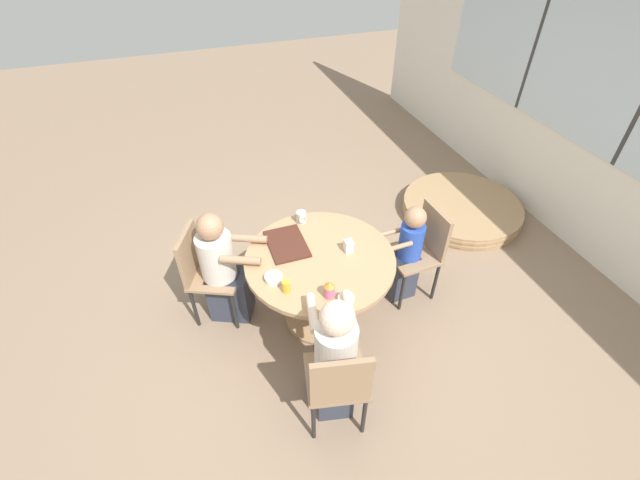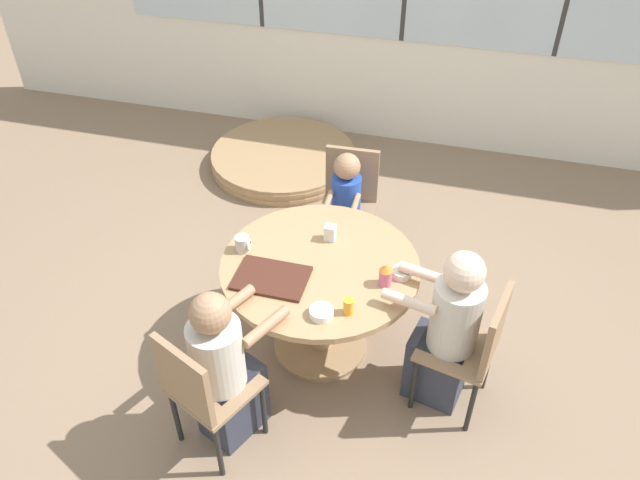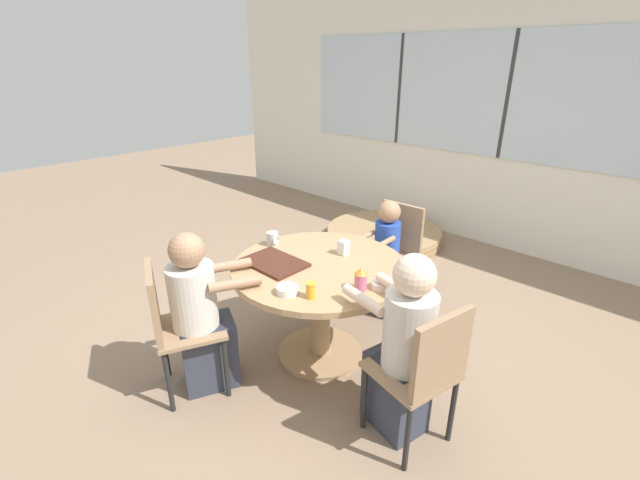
{
  "view_description": "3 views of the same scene",
  "coord_description": "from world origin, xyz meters",
  "px_view_note": "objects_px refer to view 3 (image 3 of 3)",
  "views": [
    {
      "loc": [
        2.27,
        -0.8,
        2.97
      ],
      "look_at": [
        0.0,
        0.0,
        0.9
      ],
      "focal_mm": 24.0,
      "sensor_mm": 36.0,
      "label": 1
    },
    {
      "loc": [
        0.71,
        -2.63,
        3.13
      ],
      "look_at": [
        0.0,
        0.0,
        0.9
      ],
      "focal_mm": 35.0,
      "sensor_mm": 36.0,
      "label": 2
    },
    {
      "loc": [
        1.75,
        -1.84,
        1.99
      ],
      "look_at": [
        0.0,
        0.0,
        0.9
      ],
      "focal_mm": 24.0,
      "sensor_mm": 36.0,
      "label": 3
    }
  ],
  "objects_px": {
    "chair_for_woman_green_shirt": "(425,368)",
    "chair_for_man_blue_shirt": "(173,320)",
    "person_woman_green_shirt": "(403,352)",
    "bowl_cereal": "(381,285)",
    "coffee_mug": "(273,239)",
    "person_toddler": "(384,260)",
    "sippy_cup": "(361,278)",
    "chair_for_toddler": "(395,247)",
    "person_man_blue_shirt": "(202,319)",
    "bowl_white_shallow": "(287,290)",
    "folded_table_stack": "(383,235)",
    "juice_glass": "(311,290)",
    "milk_carton_small": "(344,248)"
  },
  "relations": [
    {
      "from": "person_man_blue_shirt",
      "to": "coffee_mug",
      "type": "relative_size",
      "value": 10.74
    },
    {
      "from": "person_toddler",
      "to": "coffee_mug",
      "type": "relative_size",
      "value": 9.67
    },
    {
      "from": "chair_for_woman_green_shirt",
      "to": "person_toddler",
      "type": "bearing_deg",
      "value": 56.31
    },
    {
      "from": "bowl_white_shallow",
      "to": "folded_table_stack",
      "type": "distance_m",
      "value": 2.71
    },
    {
      "from": "chair_for_woman_green_shirt",
      "to": "person_woman_green_shirt",
      "type": "height_order",
      "value": "person_woman_green_shirt"
    },
    {
      "from": "sippy_cup",
      "to": "bowl_cereal",
      "type": "bearing_deg",
      "value": 49.31
    },
    {
      "from": "chair_for_woman_green_shirt",
      "to": "coffee_mug",
      "type": "height_order",
      "value": "chair_for_woman_green_shirt"
    },
    {
      "from": "person_toddler",
      "to": "bowl_cereal",
      "type": "bearing_deg",
      "value": 120.83
    },
    {
      "from": "person_man_blue_shirt",
      "to": "milk_carton_small",
      "type": "xyz_separation_m",
      "value": [
        0.33,
        0.96,
        0.28
      ]
    },
    {
      "from": "sippy_cup",
      "to": "person_woman_green_shirt",
      "type": "bearing_deg",
      "value": -14.95
    },
    {
      "from": "chair_for_man_blue_shirt",
      "to": "person_toddler",
      "type": "xyz_separation_m",
      "value": [
        0.36,
        1.67,
        -0.07
      ]
    },
    {
      "from": "chair_for_toddler",
      "to": "person_toddler",
      "type": "relative_size",
      "value": 0.91
    },
    {
      "from": "chair_for_toddler",
      "to": "bowl_cereal",
      "type": "distance_m",
      "value": 1.09
    },
    {
      "from": "juice_glass",
      "to": "bowl_white_shallow",
      "type": "relative_size",
      "value": 0.72
    },
    {
      "from": "person_toddler",
      "to": "sippy_cup",
      "type": "distance_m",
      "value": 1.03
    },
    {
      "from": "chair_for_woman_green_shirt",
      "to": "juice_glass",
      "type": "xyz_separation_m",
      "value": [
        -0.69,
        -0.13,
        0.24
      ]
    },
    {
      "from": "person_toddler",
      "to": "sippy_cup",
      "type": "relative_size",
      "value": 6.81
    },
    {
      "from": "person_toddler",
      "to": "bowl_white_shallow",
      "type": "bearing_deg",
      "value": 94.65
    },
    {
      "from": "chair_for_woman_green_shirt",
      "to": "folded_table_stack",
      "type": "height_order",
      "value": "chair_for_woman_green_shirt"
    },
    {
      "from": "chair_for_woman_green_shirt",
      "to": "chair_for_man_blue_shirt",
      "type": "distance_m",
      "value": 1.49
    },
    {
      "from": "person_woman_green_shirt",
      "to": "chair_for_toddler",
      "type": "bearing_deg",
      "value": 48.36
    },
    {
      "from": "chair_for_toddler",
      "to": "coffee_mug",
      "type": "xyz_separation_m",
      "value": [
        -0.43,
        -0.96,
        0.24
      ]
    },
    {
      "from": "juice_glass",
      "to": "chair_for_woman_green_shirt",
      "type": "bearing_deg",
      "value": 11.01
    },
    {
      "from": "person_woman_green_shirt",
      "to": "person_man_blue_shirt",
      "type": "distance_m",
      "value": 1.24
    },
    {
      "from": "coffee_mug",
      "to": "person_toddler",
      "type": "bearing_deg",
      "value": 61.19
    },
    {
      "from": "chair_for_woman_green_shirt",
      "to": "bowl_white_shallow",
      "type": "bearing_deg",
      "value": 115.58
    },
    {
      "from": "person_man_blue_shirt",
      "to": "person_toddler",
      "type": "xyz_separation_m",
      "value": [
        0.29,
        1.52,
        -0.03
      ]
    },
    {
      "from": "person_woman_green_shirt",
      "to": "person_man_blue_shirt",
      "type": "relative_size",
      "value": 1.04
    },
    {
      "from": "chair_for_toddler",
      "to": "person_woman_green_shirt",
      "type": "distance_m",
      "value": 1.39
    },
    {
      "from": "bowl_white_shallow",
      "to": "folded_table_stack",
      "type": "relative_size",
      "value": 0.1
    },
    {
      "from": "person_toddler",
      "to": "chair_for_toddler",
      "type": "bearing_deg",
      "value": -90.0
    },
    {
      "from": "coffee_mug",
      "to": "juice_glass",
      "type": "distance_m",
      "value": 0.8
    },
    {
      "from": "chair_for_woman_green_shirt",
      "to": "chair_for_toddler",
      "type": "bearing_deg",
      "value": 52.43
    },
    {
      "from": "person_man_blue_shirt",
      "to": "person_woman_green_shirt",
      "type": "bearing_deg",
      "value": 50.95
    },
    {
      "from": "person_woman_green_shirt",
      "to": "bowl_cereal",
      "type": "bearing_deg",
      "value": 69.47
    },
    {
      "from": "person_toddler",
      "to": "milk_carton_small",
      "type": "height_order",
      "value": "person_toddler"
    },
    {
      "from": "sippy_cup",
      "to": "milk_carton_small",
      "type": "relative_size",
      "value": 1.4
    },
    {
      "from": "person_toddler",
      "to": "bowl_cereal",
      "type": "xyz_separation_m",
      "value": [
        0.51,
        -0.78,
        0.28
      ]
    },
    {
      "from": "coffee_mug",
      "to": "sippy_cup",
      "type": "height_order",
      "value": "sippy_cup"
    },
    {
      "from": "chair_for_toddler",
      "to": "person_toddler",
      "type": "xyz_separation_m",
      "value": [
        0.01,
        -0.16,
        -0.07
      ]
    },
    {
      "from": "chair_for_woman_green_shirt",
      "to": "juice_glass",
      "type": "height_order",
      "value": "chair_for_woman_green_shirt"
    },
    {
      "from": "person_man_blue_shirt",
      "to": "sippy_cup",
      "type": "distance_m",
      "value": 1.02
    },
    {
      "from": "chair_for_toddler",
      "to": "bowl_cereal",
      "type": "height_order",
      "value": "chair_for_toddler"
    },
    {
      "from": "person_woman_green_shirt",
      "to": "bowl_cereal",
      "type": "relative_size",
      "value": 9.65
    },
    {
      "from": "sippy_cup",
      "to": "juice_glass",
      "type": "height_order",
      "value": "sippy_cup"
    },
    {
      "from": "chair_for_man_blue_shirt",
      "to": "coffee_mug",
      "type": "distance_m",
      "value": 0.91
    },
    {
      "from": "folded_table_stack",
      "to": "person_toddler",
      "type": "bearing_deg",
      "value": -54.92
    },
    {
      "from": "juice_glass",
      "to": "bowl_cereal",
      "type": "height_order",
      "value": "juice_glass"
    },
    {
      "from": "person_man_blue_shirt",
      "to": "chair_for_man_blue_shirt",
      "type": "bearing_deg",
      "value": -90.0
    },
    {
      "from": "chair_for_man_blue_shirt",
      "to": "bowl_cereal",
      "type": "bearing_deg",
      "value": 70.19
    }
  ]
}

